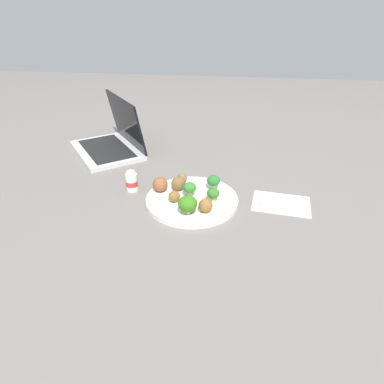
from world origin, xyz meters
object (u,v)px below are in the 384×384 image
at_px(meatball_center, 182,178).
at_px(fork, 279,205).
at_px(plate, 192,200).
at_px(broccoli_floret_near_rim, 213,181).
at_px(meatball_back_left, 178,184).
at_px(knife, 279,199).
at_px(laptop, 112,142).
at_px(meatball_back_right, 206,205).
at_px(meatball_mid_right, 174,196).
at_px(broccoli_floret_center, 190,188).
at_px(broccoli_floret_back_right, 213,194).
at_px(broccoli_floret_front_right, 188,204).
at_px(meatball_front_right, 160,184).
at_px(yogurt_bottle, 132,182).
at_px(napkin, 281,203).

xyz_separation_m(meatball_center, fork, (-0.30, 0.09, -0.02)).
height_order(plate, broccoli_floret_near_rim, broccoli_floret_near_rim).
height_order(meatball_back_left, knife, meatball_back_left).
bearing_deg(laptop, meatball_back_right, 134.89).
bearing_deg(meatball_mid_right, meatball_center, -91.94).
bearing_deg(knife, meatball_back_left, 0.15).
bearing_deg(broccoli_floret_near_rim, meatball_mid_right, 39.75).
xyz_separation_m(broccoli_floret_center, meatball_mid_right, (0.04, 0.04, -0.01)).
height_order(plate, broccoli_floret_center, broccoli_floret_center).
relative_size(broccoli_floret_near_rim, broccoli_floret_back_right, 1.11).
bearing_deg(broccoli_floret_back_right, broccoli_floret_front_right, 50.33).
relative_size(meatball_center, meatball_front_right, 0.68).
height_order(broccoli_floret_near_rim, broccoli_floret_center, same).
relative_size(meatball_back_right, fork, 0.33).
height_order(broccoli_floret_near_rim, fork, broccoli_floret_near_rim).
bearing_deg(yogurt_bottle, fork, 175.09).
height_order(broccoli_floret_back_right, meatball_back_left, same).
bearing_deg(broccoli_floret_near_rim, meatball_back_left, 9.90).
bearing_deg(knife, broccoli_floret_back_right, 15.54).
bearing_deg(meatball_center, yogurt_bottle, 16.18).
bearing_deg(broccoli_floret_front_right, laptop, -49.65).
xyz_separation_m(plate, broccoli_floret_center, (0.01, -0.01, 0.04)).
relative_size(broccoli_floret_center, meatball_front_right, 0.98).
relative_size(broccoli_floret_back_right, meatball_front_right, 0.90).
bearing_deg(plate, fork, -178.16).
bearing_deg(yogurt_bottle, laptop, -60.58).
distance_m(napkin, yogurt_bottle, 0.47).
height_order(broccoli_floret_back_right, fork, broccoli_floret_back_right).
bearing_deg(meatball_center, meatball_back_left, 84.78).
xyz_separation_m(meatball_back_right, meatball_mid_right, (0.10, -0.04, -0.00)).
relative_size(broccoli_floret_back_right, meatball_back_left, 0.99).
bearing_deg(broccoli_floret_front_right, knife, -153.36).
distance_m(broccoli_floret_near_rim, meatball_back_left, 0.11).
bearing_deg(napkin, broccoli_floret_back_right, 10.31).
bearing_deg(meatball_center, broccoli_floret_back_right, 136.12).
bearing_deg(broccoli_floret_center, fork, -179.95).
bearing_deg(meatball_front_right, laptop, -50.27).
distance_m(plate, knife, 0.27).
xyz_separation_m(meatball_center, meatball_front_right, (0.06, 0.07, 0.01)).
xyz_separation_m(meatball_back_left, meatball_mid_right, (-0.00, 0.07, -0.00)).
relative_size(broccoli_floret_near_rim, knife, 0.32).
height_order(meatball_front_right, knife, meatball_front_right).
relative_size(broccoli_floret_back_right, laptop, 0.11).
bearing_deg(plate, broccoli_floret_near_rim, -133.61).
relative_size(broccoli_floret_center, fork, 0.38).
relative_size(broccoli_floret_near_rim, meatball_center, 1.45).
bearing_deg(broccoli_floret_back_right, meatball_center, -43.88).
xyz_separation_m(broccoli_floret_center, broccoli_floret_back_right, (-0.07, 0.02, -0.00)).
xyz_separation_m(broccoli_floret_near_rim, yogurt_bottle, (0.26, 0.01, -0.01)).
relative_size(broccoli_floret_front_right, yogurt_bottle, 0.81).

